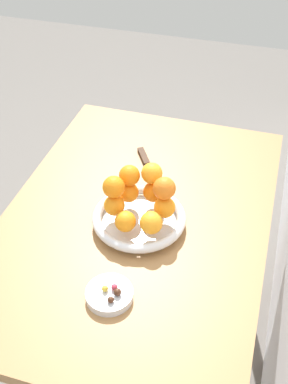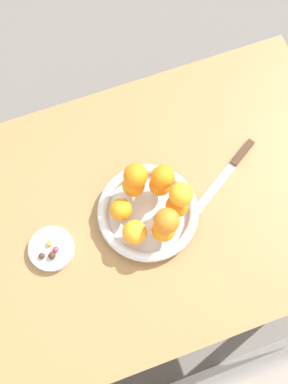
# 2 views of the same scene
# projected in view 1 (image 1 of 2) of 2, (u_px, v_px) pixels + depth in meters

# --- Properties ---
(ground_plane) EXTENTS (6.00, 6.00, 0.00)m
(ground_plane) POSITION_uv_depth(u_px,v_px,m) (138.00, 353.00, 1.88)
(ground_plane) COLOR slate
(dining_table) EXTENTS (1.10, 0.76, 0.74)m
(dining_table) POSITION_uv_depth(u_px,v_px,m) (136.00, 237.00, 1.46)
(dining_table) COLOR #9E7042
(dining_table) RESTS_ON ground_plane
(fruit_bowl) EXTENTS (0.27, 0.27, 0.04)m
(fruit_bowl) POSITION_uv_depth(u_px,v_px,m) (139.00, 219.00, 1.36)
(fruit_bowl) COLOR silver
(fruit_bowl) RESTS_ON dining_table
(candy_dish) EXTENTS (0.12, 0.12, 0.02)m
(candy_dish) POSITION_uv_depth(u_px,v_px,m) (109.00, 295.00, 1.18)
(candy_dish) COLOR silver
(candy_dish) RESTS_ON dining_table
(orange_0) EXTENTS (0.06, 0.06, 0.06)m
(orange_0) POSITION_uv_depth(u_px,v_px,m) (114.00, 205.00, 1.33)
(orange_0) COLOR orange
(orange_0) RESTS_ON fruit_bowl
(orange_1) EXTENTS (0.06, 0.06, 0.06)m
(orange_1) POSITION_uv_depth(u_px,v_px,m) (124.00, 221.00, 1.29)
(orange_1) COLOR orange
(orange_1) RESTS_ON fruit_bowl
(orange_2) EXTENTS (0.06, 0.06, 0.06)m
(orange_2) POSITION_uv_depth(u_px,v_px,m) (151.00, 223.00, 1.28)
(orange_2) COLOR orange
(orange_2) RESTS_ON fruit_bowl
(orange_3) EXTENTS (0.06, 0.06, 0.06)m
(orange_3) POSITION_uv_depth(u_px,v_px,m) (165.00, 207.00, 1.33)
(orange_3) COLOR orange
(orange_3) RESTS_ON fruit_bowl
(orange_4) EXTENTS (0.06, 0.06, 0.06)m
(orange_4) POSITION_uv_depth(u_px,v_px,m) (153.00, 192.00, 1.38)
(orange_4) COLOR orange
(orange_4) RESTS_ON fruit_bowl
(orange_5) EXTENTS (0.06, 0.06, 0.06)m
(orange_5) POSITION_uv_depth(u_px,v_px,m) (129.00, 192.00, 1.38)
(orange_5) COLOR orange
(orange_5) RESTS_ON fruit_bowl
(orange_6) EXTENTS (0.06, 0.06, 0.06)m
(orange_6) POSITION_uv_depth(u_px,v_px,m) (130.00, 175.00, 1.34)
(orange_6) COLOR orange
(orange_6) RESTS_ON orange_5
(orange_7) EXTENTS (0.06, 0.06, 0.06)m
(orange_7) POSITION_uv_depth(u_px,v_px,m) (164.00, 188.00, 1.29)
(orange_7) COLOR orange
(orange_7) RESTS_ON orange_3
(orange_8) EXTENTS (0.06, 0.06, 0.06)m
(orange_8) POSITION_uv_depth(u_px,v_px,m) (114.00, 187.00, 1.30)
(orange_8) COLOR orange
(orange_8) RESTS_ON orange_0
(orange_9) EXTENTS (0.06, 0.06, 0.06)m
(orange_9) POSITION_uv_depth(u_px,v_px,m) (152.00, 173.00, 1.35)
(orange_9) COLOR orange
(orange_9) RESTS_ON orange_4
(candy_ball_0) EXTENTS (0.02, 0.02, 0.02)m
(candy_ball_0) POSITION_uv_depth(u_px,v_px,m) (114.00, 287.00, 1.17)
(candy_ball_0) COLOR #C6384C
(candy_ball_0) RESTS_ON candy_dish
(candy_ball_1) EXTENTS (0.02, 0.02, 0.02)m
(candy_ball_1) POSITION_uv_depth(u_px,v_px,m) (111.00, 300.00, 1.14)
(candy_ball_1) COLOR #472819
(candy_ball_1) RESTS_ON candy_dish
(candy_ball_2) EXTENTS (0.02, 0.02, 0.02)m
(candy_ball_2) POSITION_uv_depth(u_px,v_px,m) (117.00, 292.00, 1.16)
(candy_ball_2) COLOR #472819
(candy_ball_2) RESTS_ON candy_dish
(candy_ball_3) EXTENTS (0.02, 0.02, 0.02)m
(candy_ball_3) POSITION_uv_depth(u_px,v_px,m) (105.00, 289.00, 1.17)
(candy_ball_3) COLOR gold
(candy_ball_3) RESTS_ON candy_dish
(knife) EXTENTS (0.23, 0.15, 0.01)m
(knife) POSITION_uv_depth(u_px,v_px,m) (149.00, 168.00, 1.57)
(knife) COLOR #3F2819
(knife) RESTS_ON dining_table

